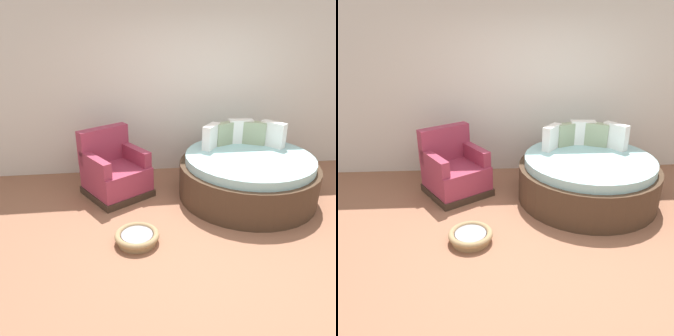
% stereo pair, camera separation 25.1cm
% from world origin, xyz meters
% --- Properties ---
extents(ground_plane, '(8.00, 8.00, 0.02)m').
position_xyz_m(ground_plane, '(0.00, 0.00, -0.01)').
color(ground_plane, '#936047').
extents(back_wall, '(8.00, 0.12, 2.74)m').
position_xyz_m(back_wall, '(0.00, 2.23, 1.37)').
color(back_wall, silver).
rests_on(back_wall, ground_plane).
extents(round_daybed, '(1.93, 1.93, 0.99)m').
position_xyz_m(round_daybed, '(0.68, 1.05, 0.32)').
color(round_daybed, '#473323').
rests_on(round_daybed, ground_plane).
extents(red_armchair, '(1.10, 1.10, 0.94)m').
position_xyz_m(red_armchair, '(-1.19, 1.35, 0.33)').
color(red_armchair, '#38281E').
rests_on(red_armchair, ground_plane).
extents(pet_basket, '(0.51, 0.51, 0.13)m').
position_xyz_m(pet_basket, '(-0.92, 0.07, 0.07)').
color(pet_basket, '#9E7F56').
rests_on(pet_basket, ground_plane).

